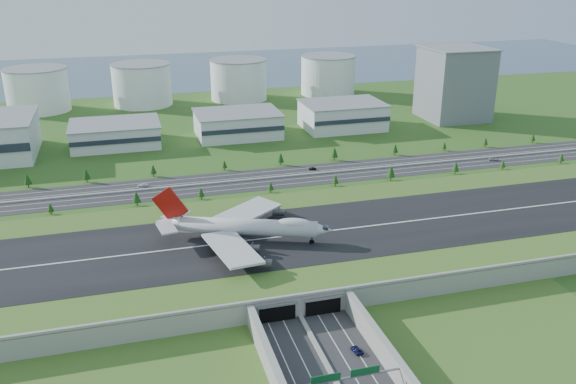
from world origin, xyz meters
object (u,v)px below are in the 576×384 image
object	(u,v)px
boeing_747	(244,227)
car_7	(143,185)
office_tower	(454,84)
car_2	(357,350)
fuel_tank_a	(37,90)
car_5	(312,169)
car_6	(494,159)

from	to	relation	value
boeing_747	car_7	world-z (taller)	boeing_747
boeing_747	car_7	bearing A→B (deg)	131.42
office_tower	car_2	world-z (taller)	office_tower
fuel_tank_a	car_7	xyz separation A→B (m)	(73.05, -209.01, -16.52)
boeing_747	car_5	xyz separation A→B (m)	(63.20, 102.26, -13.73)
boeing_747	car_6	bearing A→B (deg)	47.37
office_tower	boeing_747	distance (m)	286.31
office_tower	car_7	xyz separation A→B (m)	(-246.95, -94.01, -26.52)
office_tower	car_5	xyz separation A→B (m)	(-146.54, -92.20, -26.56)
car_2	car_7	size ratio (longest dim) A/B	0.88
office_tower	boeing_747	world-z (taller)	office_tower
office_tower	car_5	bearing A→B (deg)	-147.82
boeing_747	car_5	distance (m)	121.00
fuel_tank_a	car_7	world-z (taller)	fuel_tank_a
fuel_tank_a	car_2	size ratio (longest dim) A/B	9.55
car_5	car_7	size ratio (longest dim) A/B	0.84
fuel_tank_a	boeing_747	size ratio (longest dim) A/B	0.69
car_6	office_tower	bearing A→B (deg)	6.28
car_6	boeing_747	bearing A→B (deg)	138.54
car_5	car_6	bearing A→B (deg)	104.92
fuel_tank_a	car_6	size ratio (longest dim) A/B	8.07
car_6	car_7	size ratio (longest dim) A/B	1.05
car_2	car_7	bearing A→B (deg)	-81.41
office_tower	fuel_tank_a	world-z (taller)	office_tower
car_2	car_5	size ratio (longest dim) A/B	1.05
car_2	car_7	distance (m)	185.47
car_2	car_5	world-z (taller)	car_5
office_tower	car_6	world-z (taller)	office_tower
fuel_tank_a	car_5	world-z (taller)	fuel_tank_a
fuel_tank_a	car_5	xyz separation A→B (m)	(173.46, -207.20, -16.56)
office_tower	car_5	world-z (taller)	office_tower
boeing_747	car_5	bearing A→B (deg)	79.38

